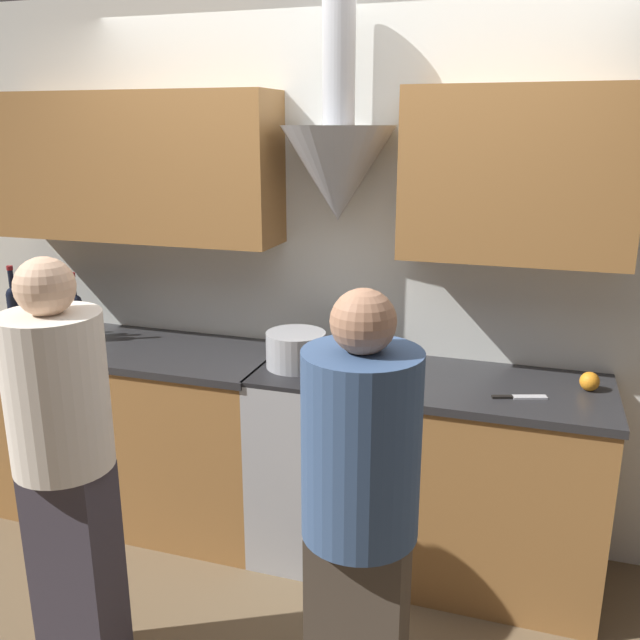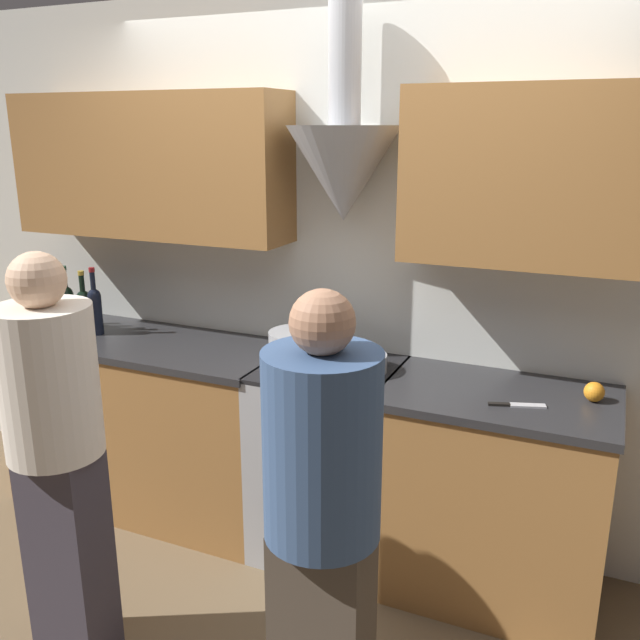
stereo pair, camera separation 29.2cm
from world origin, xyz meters
name	(u,v)px [view 1 (the left image)]	position (x,y,z in m)	size (l,w,h in m)	color
ground_plane	(304,588)	(0.00, 0.00, 0.00)	(12.00, 12.00, 0.00)	brown
wall_back	(325,240)	(-0.10, 0.61, 1.47)	(8.40, 0.51, 2.60)	silver
counter_left	(135,430)	(-1.04, 0.34, 0.47)	(1.51, 0.62, 0.94)	#9E6B38
counter_right	(491,485)	(0.76, 0.34, 0.47)	(0.95, 0.62, 0.94)	#9E6B38
stove_range	(327,459)	(0.00, 0.34, 0.47)	(0.60, 0.60, 0.94)	#A8AAAF
wine_bottle_0	(15,307)	(-1.71, 0.33, 1.08)	(0.07, 0.07, 0.36)	black
wine_bottle_1	(28,309)	(-1.62, 0.32, 1.08)	(0.07, 0.07, 0.36)	black
wine_bottle_2	(44,312)	(-1.51, 0.32, 1.07)	(0.08, 0.08, 0.35)	black
wine_bottle_3	(63,315)	(-1.41, 0.34, 1.06)	(0.07, 0.07, 0.33)	black
wine_bottle_4	(76,315)	(-1.32, 0.32, 1.08)	(0.07, 0.07, 0.36)	black
stock_pot	(296,350)	(-0.14, 0.30, 1.02)	(0.27, 0.27, 0.16)	#A8AAAF
mixing_bowl	(356,361)	(0.14, 0.35, 0.98)	(0.26, 0.26, 0.08)	#A8AAAF
orange_fruit	(590,381)	(1.12, 0.40, 0.98)	(0.08, 0.08, 0.08)	orange
chefs_knife	(520,397)	(0.85, 0.23, 0.94)	(0.22, 0.10, 0.01)	silver
person_foreground_left	(65,459)	(-0.64, -0.67, 0.87)	(0.34, 0.34, 1.59)	#38333D
person_foreground_right	(360,523)	(0.44, -0.73, 0.87)	(0.34, 0.34, 1.58)	#473D33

